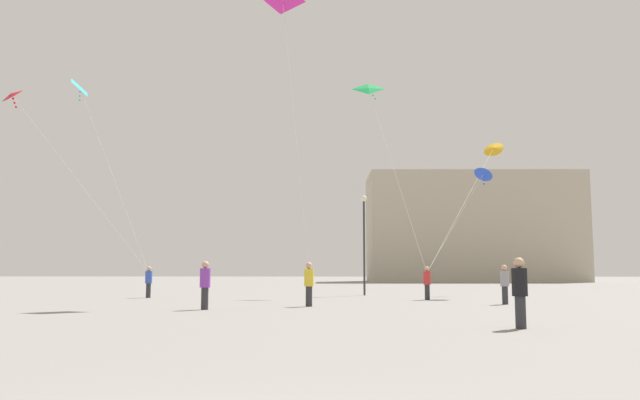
% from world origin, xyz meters
% --- Properties ---
extents(person_in_grey, '(0.36, 0.36, 1.67)m').
position_xyz_m(person_in_grey, '(7.69, 23.25, 0.92)').
color(person_in_grey, '#2D2D33').
rests_on(person_in_grey, ground_plane).
extents(person_in_purple, '(0.39, 0.39, 1.77)m').
position_xyz_m(person_in_purple, '(-4.20, 19.02, 0.97)').
color(person_in_purple, '#2D2D33').
rests_on(person_in_purple, ground_plane).
extents(person_in_yellow, '(0.38, 0.38, 1.76)m').
position_xyz_m(person_in_yellow, '(-0.51, 21.26, 0.96)').
color(person_in_yellow, '#2D2D33').
rests_on(person_in_yellow, ground_plane).
extents(person_in_red, '(0.36, 0.36, 1.63)m').
position_xyz_m(person_in_red, '(4.88, 27.20, 0.90)').
color(person_in_red, '#2D2D33').
rests_on(person_in_red, ground_plane).
extents(person_in_blue, '(0.36, 0.36, 1.65)m').
position_xyz_m(person_in_blue, '(-9.52, 29.02, 0.91)').
color(person_in_blue, '#2D2D33').
rests_on(person_in_blue, ground_plane).
extents(person_in_black, '(0.38, 0.38, 1.75)m').
position_xyz_m(person_in_black, '(5.34, 11.77, 0.96)').
color(person_in_black, '#2D2D33').
rests_on(person_in_black, ground_plane).
extents(kite_magenta_delta, '(2.50, 4.65, 13.71)m').
position_xyz_m(kite_magenta_delta, '(-2.07, 25.22, 14.36)').
color(kite_magenta_delta, '#D12899').
extents(kite_cobalt_diamond, '(4.34, 4.34, 5.84)m').
position_xyz_m(kite_cobalt_diamond, '(8.50, 30.82, 6.71)').
color(kite_cobalt_diamond, blue).
extents(kite_crimson_diamond, '(5.04, 7.09, 8.30)m').
position_xyz_m(kite_crimson_diamond, '(-13.84, 22.65, 9.13)').
color(kite_crimson_diamond, red).
extents(kite_cyan_delta, '(5.36, 2.71, 11.11)m').
position_xyz_m(kite_cyan_delta, '(-14.42, 30.89, 11.84)').
color(kite_cyan_delta, '#1EB2C6').
extents(kite_amber_diamond, '(6.18, 9.55, 8.40)m').
position_xyz_m(kite_amber_diamond, '(10.23, 35.96, 9.10)').
color(kite_amber_diamond, yellow).
extents(kite_emerald_delta, '(3.35, 6.18, 11.35)m').
position_xyz_m(kite_emerald_delta, '(2.33, 32.88, 12.08)').
color(kite_emerald_delta, green).
extents(building_left_hall, '(27.46, 12.05, 13.92)m').
position_xyz_m(building_left_hall, '(17.00, 79.81, 6.96)').
color(building_left_hall, '#B2A893').
rests_on(building_left_hall, ground_plane).
extents(lamppost_east, '(0.36, 0.36, 5.82)m').
position_xyz_m(lamppost_east, '(1.94, 32.92, 3.82)').
color(lamppost_east, '#2D2D30').
rests_on(lamppost_east, ground_plane).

